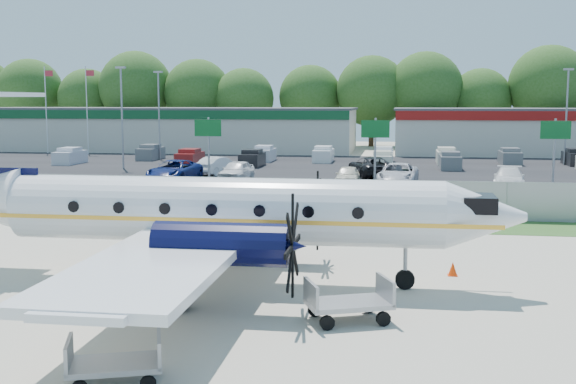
# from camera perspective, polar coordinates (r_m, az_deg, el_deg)

# --- Properties ---
(ground) EXTENTS (170.00, 170.00, 0.00)m
(ground) POSITION_cam_1_polar(r_m,az_deg,el_deg) (24.72, -2.17, -7.04)
(ground) COLOR #BDB5A0
(ground) RESTS_ON ground
(grass_verge) EXTENTS (170.00, 4.00, 0.02)m
(grass_verge) POSITION_cam_1_polar(r_m,az_deg,el_deg) (36.32, 1.47, -2.41)
(grass_verge) COLOR #2D561E
(grass_verge) RESTS_ON ground
(access_road) EXTENTS (170.00, 8.00, 0.02)m
(access_road) POSITION_cam_1_polar(r_m,az_deg,el_deg) (43.19, 2.67, -0.87)
(access_road) COLOR black
(access_road) RESTS_ON ground
(parking_lot) EXTENTS (170.00, 32.00, 0.02)m
(parking_lot) POSITION_cam_1_polar(r_m,az_deg,el_deg) (63.97, 4.72, 1.76)
(parking_lot) COLOR black
(parking_lot) RESTS_ON ground
(perimeter_fence) EXTENTS (120.00, 0.06, 1.99)m
(perimeter_fence) POSITION_cam_1_polar(r_m,az_deg,el_deg) (38.13, 1.86, -0.44)
(perimeter_fence) COLOR gray
(perimeter_fence) RESTS_ON ground
(building_west) EXTENTS (46.40, 12.40, 5.24)m
(building_west) POSITION_cam_1_polar(r_m,az_deg,el_deg) (90.22, -9.64, 4.93)
(building_west) COLOR beige
(building_west) RESTS_ON ground
(sign_left) EXTENTS (1.80, 0.26, 5.00)m
(sign_left) POSITION_cam_1_polar(r_m,az_deg,el_deg) (48.17, -6.32, 4.24)
(sign_left) COLOR gray
(sign_left) RESTS_ON ground
(sign_mid) EXTENTS (1.80, 0.26, 5.00)m
(sign_mid) POSITION_cam_1_polar(r_m,az_deg,el_deg) (46.51, 6.91, 4.13)
(sign_mid) COLOR gray
(sign_mid) RESTS_ON ground
(sign_right) EXTENTS (1.80, 0.26, 5.00)m
(sign_right) POSITION_cam_1_polar(r_m,az_deg,el_deg) (47.42, 20.34, 3.79)
(sign_right) COLOR gray
(sign_right) RESTS_ON ground
(flagpole_west) EXTENTS (1.06, 0.12, 10.00)m
(flagpole_west) POSITION_cam_1_polar(r_m,az_deg,el_deg) (88.36, -18.54, 6.57)
(flagpole_west) COLOR white
(flagpole_west) RESTS_ON ground
(flagpole_east) EXTENTS (1.06, 0.12, 10.00)m
(flagpole_east) POSITION_cam_1_polar(r_m,az_deg,el_deg) (86.18, -15.57, 6.67)
(flagpole_east) COLOR white
(flagpole_east) RESTS_ON ground
(light_pole_nw) EXTENTS (0.90, 0.35, 9.09)m
(light_pole_nw) POSITION_cam_1_polar(r_m,az_deg,el_deg) (66.26, -13.00, 6.31)
(light_pole_nw) COLOR gray
(light_pole_nw) RESTS_ON ground
(light_pole_sw) EXTENTS (0.90, 0.35, 9.09)m
(light_pole_sw) POSITION_cam_1_polar(r_m,az_deg,el_deg) (75.63, -10.17, 6.47)
(light_pole_sw) COLOR gray
(light_pole_sw) RESTS_ON ground
(light_pole_se) EXTENTS (0.90, 0.35, 9.09)m
(light_pole_se) POSITION_cam_1_polar(r_m,az_deg,el_deg) (73.15, 21.16, 6.08)
(light_pole_se) COLOR gray
(light_pole_se) RESTS_ON ground
(tree_line) EXTENTS (112.00, 6.00, 14.00)m
(tree_line) POSITION_cam_1_polar(r_m,az_deg,el_deg) (97.81, 6.18, 3.62)
(tree_line) COLOR #274F17
(tree_line) RESTS_ON ground
(aircraft) EXTENTS (20.48, 20.24, 6.40)m
(aircraft) POSITION_cam_1_polar(r_m,az_deg,el_deg) (24.21, -6.07, -1.41)
(aircraft) COLOR white
(aircraft) RESTS_ON ground
(baggage_cart_near) EXTENTS (2.28, 1.80, 1.05)m
(baggage_cart_near) POSITION_cam_1_polar(r_m,az_deg,el_deg) (16.37, -13.53, -12.99)
(baggage_cart_near) COLOR gray
(baggage_cart_near) RESTS_ON ground
(baggage_cart_far) EXTENTS (2.61, 2.11, 1.19)m
(baggage_cart_far) POSITION_cam_1_polar(r_m,az_deg,el_deg) (20.26, 4.80, -8.65)
(baggage_cart_far) COLOR gray
(baggage_cart_far) RESTS_ON ground
(cone_nose) EXTENTS (0.34, 0.34, 0.49)m
(cone_nose) POSITION_cam_1_polar(r_m,az_deg,el_deg) (26.03, 12.89, -5.96)
(cone_nose) COLOR #E83A07
(cone_nose) RESTS_ON ground
(cone_starboard_wing) EXTENTS (0.37, 0.37, 0.52)m
(cone_starboard_wing) POSITION_cam_1_polar(r_m,az_deg,el_deg) (34.90, -3.27, -2.42)
(cone_starboard_wing) COLOR #E83A07
(cone_starboard_wing) RESTS_ON ground
(road_car_west) EXTENTS (4.80, 2.94, 1.53)m
(road_car_west) POSITION_cam_1_polar(r_m,az_deg,el_deg) (47.47, -21.06, -0.62)
(road_car_west) COLOR silver
(road_car_west) RESTS_ON ground
(road_car_mid) EXTENTS (4.04, 2.04, 1.32)m
(road_car_mid) POSITION_cam_1_polar(r_m,az_deg,el_deg) (44.58, 12.20, -0.78)
(road_car_mid) COLOR black
(road_car_mid) RESTS_ON ground
(parked_car_a) EXTENTS (3.27, 6.10, 1.63)m
(parked_car_a) POSITION_cam_1_polar(r_m,az_deg,el_deg) (55.31, -8.95, 0.82)
(parked_car_a) COLOR navy
(parked_car_a) RESTS_ON ground
(parked_car_b) EXTENTS (2.27, 4.77, 1.57)m
(parked_car_b) POSITION_cam_1_polar(r_m,az_deg,el_deg) (55.00, -4.08, 0.86)
(parked_car_b) COLOR silver
(parked_car_b) RESTS_ON ground
(parked_car_c) EXTENTS (1.66, 4.12, 1.40)m
(parked_car_c) POSITION_cam_1_polar(r_m,az_deg,el_deg) (52.46, 4.73, 0.54)
(parked_car_c) COLOR beige
(parked_car_c) RESTS_ON ground
(parked_car_d) EXTENTS (3.16, 5.97, 1.60)m
(parked_car_d) POSITION_cam_1_polar(r_m,az_deg,el_deg) (52.81, 8.66, 0.53)
(parked_car_d) COLOR silver
(parked_car_d) RESTS_ON ground
(parked_car_e) EXTENTS (2.74, 5.26, 1.46)m
(parked_car_e) POSITION_cam_1_polar(r_m,az_deg,el_deg) (52.66, 17.03, 0.27)
(parked_car_e) COLOR silver
(parked_car_e) RESTS_ON ground
(parked_car_f) EXTENTS (3.06, 4.77, 1.49)m
(parked_car_f) POSITION_cam_1_polar(r_m,az_deg,el_deg) (60.20, -5.53, 1.39)
(parked_car_f) COLOR silver
(parked_car_f) RESTS_ON ground
(parked_car_g) EXTENTS (4.39, 6.42, 1.63)m
(parked_car_g) POSITION_cam_1_polar(r_m,az_deg,el_deg) (58.32, 6.58, 1.19)
(parked_car_g) COLOR black
(parked_car_g) RESTS_ON ground
(far_parking_rows) EXTENTS (56.00, 10.00, 1.60)m
(far_parking_rows) POSITION_cam_1_polar(r_m,az_deg,el_deg) (68.93, 5.02, 2.14)
(far_parking_rows) COLOR gray
(far_parking_rows) RESTS_ON ground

